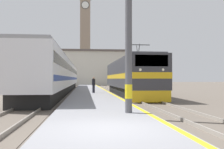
% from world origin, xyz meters
% --- Properties ---
extents(ground_plane, '(200.00, 200.00, 0.00)m').
position_xyz_m(ground_plane, '(0.00, 30.00, 0.00)').
color(ground_plane, '#60564C').
extents(platform, '(4.10, 140.00, 0.28)m').
position_xyz_m(platform, '(0.00, 25.00, 0.14)').
color(platform, gray).
rests_on(platform, ground).
extents(rail_track_near, '(2.83, 140.00, 0.16)m').
position_xyz_m(rail_track_near, '(3.87, 25.00, 0.03)').
color(rail_track_near, '#60564C').
rests_on(rail_track_near, ground).
extents(rail_track_far, '(2.83, 140.00, 0.16)m').
position_xyz_m(rail_track_far, '(-3.79, 25.00, 0.03)').
color(rail_track_far, '#60564C').
rests_on(rail_track_far, ground).
extents(locomotive_train, '(2.92, 18.39, 4.67)m').
position_xyz_m(locomotive_train, '(3.87, 19.08, 1.89)').
color(locomotive_train, black).
rests_on(locomotive_train, ground).
extents(passenger_train, '(2.92, 42.68, 3.96)m').
position_xyz_m(passenger_train, '(-3.79, 27.29, 2.13)').
color(passenger_train, black).
rests_on(passenger_train, ground).
extents(catenary_mast, '(3.03, 0.31, 7.66)m').
position_xyz_m(catenary_mast, '(1.23, 3.37, 4.07)').
color(catenary_mast, '#4C4C51').
rests_on(catenary_mast, platform).
extents(person_on_platform, '(0.34, 0.34, 1.63)m').
position_xyz_m(person_on_platform, '(0.21, 19.31, 1.13)').
color(person_on_platform, '#23232D').
rests_on(person_on_platform, platform).
extents(clock_tower, '(3.77, 3.77, 28.42)m').
position_xyz_m(clock_tower, '(-0.53, 71.48, 14.89)').
color(clock_tower, gray).
rests_on(clock_tower, ground).
extents(station_building, '(25.40, 8.29, 9.05)m').
position_xyz_m(station_building, '(-1.60, 61.06, 4.55)').
color(station_building, beige).
rests_on(station_building, ground).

